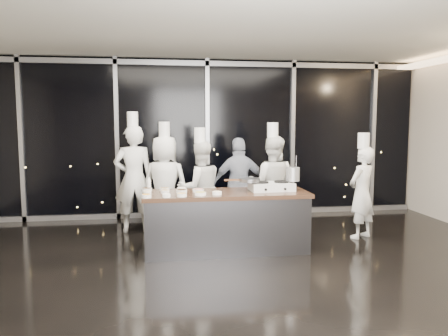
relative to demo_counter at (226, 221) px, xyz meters
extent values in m
plane|color=black|center=(0.00, -0.90, -0.45)|extent=(9.00, 9.00, 0.00)
cube|color=beige|center=(0.00, 2.60, 1.15)|extent=(9.00, 0.02, 3.20)
cube|color=beige|center=(0.00, -4.40, 1.15)|extent=(9.00, 0.02, 3.20)
cube|color=beige|center=(0.00, -0.90, 2.75)|extent=(9.00, 7.00, 0.02)
cube|color=black|center=(0.00, 2.54, 1.15)|extent=(8.90, 0.04, 3.18)
cube|color=gray|center=(0.00, 2.49, 2.65)|extent=(8.90, 0.08, 0.10)
cube|color=gray|center=(0.00, 2.49, -0.40)|extent=(8.90, 0.08, 0.10)
cube|color=gray|center=(-3.60, 2.49, 1.15)|extent=(0.08, 0.08, 3.20)
cube|color=gray|center=(-1.80, 2.49, 1.15)|extent=(0.08, 0.08, 3.20)
cube|color=gray|center=(0.00, 2.49, 1.15)|extent=(0.08, 0.08, 3.20)
cube|color=gray|center=(1.80, 2.49, 1.15)|extent=(0.08, 0.08, 3.20)
cube|color=gray|center=(3.60, 2.49, 1.15)|extent=(0.08, 0.08, 3.20)
cube|color=#37373C|center=(0.00, 0.00, -0.03)|extent=(2.40, 0.80, 0.84)
cube|color=#452C1D|center=(0.00, 0.00, 0.42)|extent=(2.46, 0.86, 0.06)
cube|color=silver|center=(0.71, 0.03, 0.51)|extent=(0.66, 0.43, 0.12)
cylinder|color=black|center=(0.55, 0.03, 0.58)|extent=(0.23, 0.23, 0.02)
cylinder|color=black|center=(0.87, 0.04, 0.58)|extent=(0.23, 0.23, 0.02)
cylinder|color=black|center=(0.57, -0.18, 0.50)|extent=(0.04, 0.02, 0.04)
cylinder|color=black|center=(0.87, -0.17, 0.50)|extent=(0.04, 0.02, 0.04)
cylinder|color=slate|center=(0.37, 0.04, 0.61)|extent=(0.33, 0.33, 0.05)
cube|color=#4C2B14|center=(0.10, 0.03, 0.62)|extent=(0.23, 0.04, 0.02)
cylinder|color=#ABABAE|center=(1.04, 0.04, 0.69)|extent=(0.22, 0.22, 0.21)
cylinder|color=white|center=(-1.16, -0.31, 0.47)|extent=(0.13, 0.13, 0.04)
cylinder|color=orange|center=(-1.16, -0.31, 0.49)|extent=(0.11, 0.11, 0.01)
cylinder|color=white|center=(-1.16, -0.02, 0.47)|extent=(0.12, 0.12, 0.04)
cylinder|color=beige|center=(-1.16, -0.02, 0.49)|extent=(0.10, 0.10, 0.01)
cylinder|color=white|center=(-1.18, 0.26, 0.47)|extent=(0.16, 0.16, 0.04)
cylinder|color=#33200F|center=(-1.18, 0.26, 0.49)|extent=(0.13, 0.13, 0.01)
cylinder|color=white|center=(-0.89, -0.32, 0.47)|extent=(0.12, 0.12, 0.04)
cylinder|color=white|center=(-0.89, -0.32, 0.49)|extent=(0.10, 0.10, 0.01)
cylinder|color=white|center=(-0.90, 0.03, 0.47)|extent=(0.13, 0.13, 0.04)
cylinder|color=tan|center=(-0.90, 0.03, 0.49)|extent=(0.11, 0.11, 0.01)
cylinder|color=white|center=(-0.91, 0.24, 0.47)|extent=(0.15, 0.15, 0.04)
cylinder|color=olive|center=(-0.91, 0.24, 0.49)|extent=(0.13, 0.13, 0.01)
cylinder|color=white|center=(-0.67, -0.30, 0.47)|extent=(0.14, 0.14, 0.04)
cylinder|color=#E1AD5C|center=(-0.67, -0.30, 0.49)|extent=(0.12, 0.12, 0.01)
cylinder|color=white|center=(-0.66, 0.02, 0.47)|extent=(0.16, 0.16, 0.04)
cylinder|color=black|center=(-0.66, 0.02, 0.49)|extent=(0.13, 0.13, 0.01)
cylinder|color=white|center=(-0.65, 0.22, 0.47)|extent=(0.15, 0.15, 0.04)
cylinder|color=white|center=(-0.65, 0.22, 0.49)|extent=(0.12, 0.12, 0.01)
cylinder|color=white|center=(-0.41, -0.24, 0.47)|extent=(0.17, 0.17, 0.04)
cylinder|color=#B5A648|center=(-0.41, -0.24, 0.49)|extent=(0.14, 0.14, 0.01)
cylinder|color=white|center=(-0.41, 0.05, 0.47)|extent=(0.17, 0.17, 0.04)
cylinder|color=tan|center=(-0.41, 0.05, 0.49)|extent=(0.14, 0.14, 0.01)
cylinder|color=white|center=(-0.17, -0.22, 0.47)|extent=(0.14, 0.14, 0.04)
cylinder|color=#F7E7C4|center=(-0.17, -0.22, 0.49)|extent=(0.11, 0.11, 0.01)
cylinder|color=white|center=(-1.14, 0.31, 0.53)|extent=(0.06, 0.06, 0.16)
cone|color=white|center=(-1.14, 0.31, 0.64)|extent=(0.05, 0.05, 0.05)
imported|color=silver|center=(-1.43, 1.37, 0.49)|extent=(0.72, 0.50, 1.88)
cylinder|color=white|center=(-1.43, 1.37, 1.53)|extent=(0.20, 0.20, 0.26)
imported|color=silver|center=(-0.88, 1.22, 0.40)|extent=(0.98, 0.81, 1.71)
cylinder|color=white|center=(-0.88, 1.22, 1.36)|extent=(0.25, 0.25, 0.26)
imported|color=silver|center=(-0.29, 0.99, 0.35)|extent=(0.89, 0.75, 1.62)
cylinder|color=white|center=(-0.29, 0.99, 1.26)|extent=(0.22, 0.22, 0.26)
imported|color=#16223D|center=(0.42, 1.16, 0.38)|extent=(0.99, 0.43, 1.67)
imported|color=silver|center=(0.96, 0.95, 0.40)|extent=(0.99, 0.87, 1.70)
cylinder|color=white|center=(0.96, 0.95, 1.35)|extent=(0.24, 0.24, 0.26)
imported|color=silver|center=(2.35, 0.39, 0.31)|extent=(0.67, 0.60, 1.53)
cylinder|color=white|center=(2.35, 0.39, 1.18)|extent=(0.26, 0.26, 0.26)
camera|label=1|loc=(-0.98, -6.37, 1.51)|focal=35.00mm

